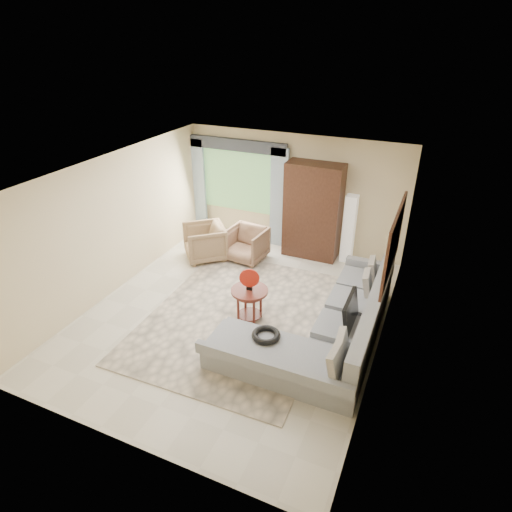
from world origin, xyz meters
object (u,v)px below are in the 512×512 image
at_px(coffee_table, 250,304).
at_px(sectional_sofa, 331,331).
at_px(armchair_left, 205,242).
at_px(armchair_right, 246,244).
at_px(tv_screen, 351,312).
at_px(armoire, 313,211).
at_px(potted_plant, 205,227).
at_px(floor_lamp, 349,229).

bearing_deg(coffee_table, sectional_sofa, -3.43).
distance_m(armchair_left, armchair_right, 0.92).
relative_size(tv_screen, coffee_table, 1.17).
distance_m(sectional_sofa, armchair_left, 3.77).
bearing_deg(armchair_right, sectional_sofa, -35.21).
bearing_deg(tv_screen, armoire, 117.60).
height_order(sectional_sofa, armoire, armoire).
xyz_separation_m(coffee_table, armchair_left, (-1.86, 1.70, 0.06)).
bearing_deg(potted_plant, armoire, 2.35).
xyz_separation_m(sectional_sofa, armchair_right, (-2.46, 2.10, 0.09)).
bearing_deg(armoire, armchair_left, -152.07).
height_order(potted_plant, floor_lamp, floor_lamp).
bearing_deg(sectional_sofa, tv_screen, 6.05).
bearing_deg(floor_lamp, sectional_sofa, -81.67).
height_order(sectional_sofa, armchair_right, sectional_sofa).
relative_size(armchair_right, potted_plant, 1.68).
relative_size(sectional_sofa, floor_lamp, 2.31).
bearing_deg(floor_lamp, potted_plant, -177.20).
bearing_deg(armchair_left, armoire, 77.32).
bearing_deg(coffee_table, armoire, 85.37).
bearing_deg(armchair_right, armchair_left, -154.82).
xyz_separation_m(sectional_sofa, potted_plant, (-3.89, 2.79, -0.04)).
relative_size(potted_plant, floor_lamp, 0.32).
relative_size(armchair_left, armoire, 0.41).
bearing_deg(floor_lamp, tv_screen, -76.56).
distance_m(potted_plant, floor_lamp, 3.50).
height_order(tv_screen, coffee_table, tv_screen).
bearing_deg(coffee_table, floor_lamp, 70.30).
bearing_deg(coffee_table, armchair_right, 116.36).
height_order(sectional_sofa, coffee_table, sectional_sofa).
xyz_separation_m(coffee_table, armoire, (0.23, 2.81, 0.72)).
bearing_deg(armoire, armchair_right, -147.03).
relative_size(sectional_sofa, tv_screen, 4.68).
distance_m(tv_screen, potted_plant, 5.01).
bearing_deg(armchair_left, coffee_table, 6.89).
bearing_deg(tv_screen, floor_lamp, 103.44).
distance_m(tv_screen, armchair_right, 3.44).
height_order(coffee_table, armchair_left, armchair_left).
xyz_separation_m(armoire, floor_lamp, (0.80, 0.06, -0.30)).
relative_size(armchair_left, potted_plant, 1.78).
xyz_separation_m(armchair_right, armoire, (1.23, 0.80, 0.68)).
bearing_deg(floor_lamp, armchair_left, -158.00).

